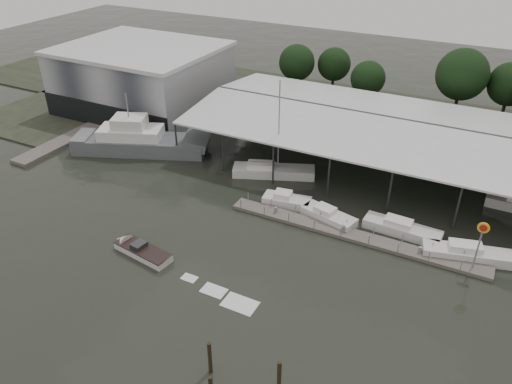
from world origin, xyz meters
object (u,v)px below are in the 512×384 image
at_px(grey_trawler, 141,141).
at_px(white_sailboat, 272,171).
at_px(shell_fuel_sign, 481,237).
at_px(speedboat_underway, 139,250).

bearing_deg(grey_trawler, white_sailboat, -16.27).
distance_m(shell_fuel_sign, white_sailboat, 26.97).
xyz_separation_m(shell_fuel_sign, white_sailboat, (-25.45, 8.31, -3.28)).
bearing_deg(white_sailboat, grey_trawler, 163.90).
distance_m(grey_trawler, white_sailboat, 19.69).
bearing_deg(shell_fuel_sign, speedboat_underway, -157.46).
distance_m(shell_fuel_sign, speedboat_underway, 33.03).
xyz_separation_m(grey_trawler, white_sailboat, (19.55, 2.12, -0.93)).
relative_size(white_sailboat, speedboat_underway, 0.71).
distance_m(white_sailboat, speedboat_underway, 21.46).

